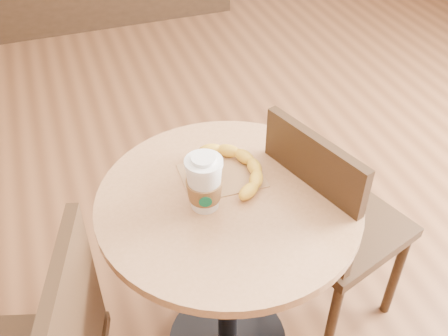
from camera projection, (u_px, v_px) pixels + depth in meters
name	position (u px, v px, depth m)	size (l,w,h in m)	color
cafe_table	(228.00, 243.00, 1.63)	(0.77, 0.77, 0.75)	black
chair_right	(328.00, 223.00, 1.77)	(0.51, 0.51, 0.92)	#342212
kraft_bag	(222.00, 176.00, 1.58)	(0.24, 0.18, 0.00)	#A2774E
coffee_cup	(204.00, 185.00, 1.43)	(0.10, 0.11, 0.17)	silver
muffin	(207.00, 170.00, 1.54)	(0.08, 0.08, 0.07)	white
banana	(237.00, 168.00, 1.57)	(0.18, 0.29, 0.04)	yellow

